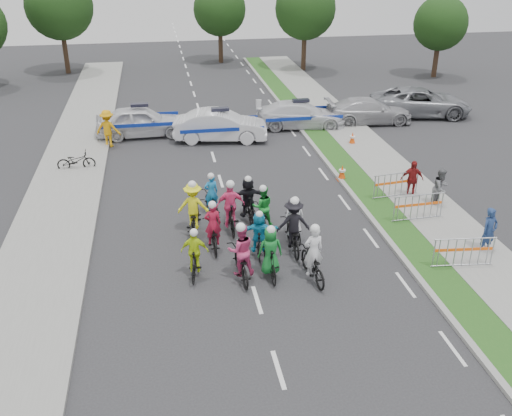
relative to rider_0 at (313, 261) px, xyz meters
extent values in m
plane|color=#28282B|center=(-1.88, -0.84, -0.64)|extent=(90.00, 90.00, 0.00)
cube|color=gray|center=(3.22, 4.16, -0.58)|extent=(0.20, 60.00, 0.12)
cube|color=#1A4C18|center=(3.92, 4.16, -0.58)|extent=(1.20, 60.00, 0.11)
cube|color=gray|center=(5.72, 4.16, -0.57)|extent=(2.40, 60.00, 0.13)
cube|color=gray|center=(-8.38, 4.16, -0.57)|extent=(3.00, 60.00, 0.13)
imported|color=black|center=(0.00, 0.01, -0.14)|extent=(0.86, 1.96, 1.00)
imported|color=white|center=(0.00, -0.04, 0.37)|extent=(0.64, 0.46, 1.66)
sphere|color=white|center=(0.00, -0.09, 1.16)|extent=(0.29, 0.29, 0.29)
imported|color=black|center=(-1.26, 0.38, -0.12)|extent=(0.52, 1.74, 1.04)
imported|color=#15782B|center=(-1.26, 0.33, 0.32)|extent=(0.77, 0.51, 1.56)
sphere|color=white|center=(-1.26, 0.28, 1.04)|extent=(0.27, 0.27, 0.27)
imported|color=black|center=(-2.16, 0.43, -0.13)|extent=(0.77, 1.96, 1.01)
imported|color=#CE3972|center=(-2.16, 0.38, 0.38)|extent=(0.85, 0.68, 1.68)
sphere|color=white|center=(-2.16, 0.33, 1.18)|extent=(0.29, 0.29, 0.29)
imported|color=black|center=(-3.53, 0.83, -0.16)|extent=(0.76, 1.66, 0.97)
imported|color=#CEEE19|center=(-3.53, 0.78, 0.26)|extent=(0.90, 0.51, 1.45)
sphere|color=white|center=(-3.53, 0.73, 0.92)|extent=(0.25, 0.25, 0.25)
imported|color=black|center=(-0.19, 1.85, -0.12)|extent=(0.76, 1.99, 1.03)
imported|color=black|center=(-0.19, 1.80, 0.40)|extent=(1.13, 0.68, 1.72)
sphere|color=white|center=(-0.19, 1.75, 1.21)|extent=(0.30, 0.30, 0.30)
imported|color=black|center=(-1.36, 1.75, -0.17)|extent=(0.65, 1.62, 0.95)
imported|color=#1A9BC9|center=(-1.36, 1.70, 0.25)|extent=(1.36, 0.59, 1.42)
sphere|color=white|center=(-1.36, 1.65, 0.89)|extent=(0.25, 0.25, 0.25)
imported|color=black|center=(-2.80, 2.43, -0.17)|extent=(0.63, 1.77, 0.93)
imported|color=#AF1533|center=(-2.80, 2.38, 0.31)|extent=(0.57, 0.37, 1.55)
sphere|color=white|center=(-2.80, 2.33, 1.03)|extent=(0.27, 0.27, 0.27)
imported|color=black|center=(0.02, 2.56, -0.16)|extent=(0.56, 1.63, 0.96)
imported|color=silver|center=(0.02, 2.51, 0.26)|extent=(0.74, 0.51, 1.44)
sphere|color=white|center=(0.02, 2.46, 0.92)|extent=(0.25, 0.25, 0.25)
imported|color=black|center=(-0.92, 3.47, -0.18)|extent=(0.68, 1.77, 0.92)
imported|color=green|center=(-0.92, 3.42, 0.31)|extent=(0.77, 0.61, 1.53)
sphere|color=white|center=(-0.92, 3.37, 1.02)|extent=(0.27, 0.27, 0.27)
imported|color=black|center=(-2.05, 3.60, -0.07)|extent=(0.54, 1.90, 1.14)
imported|color=#FF468C|center=(-2.05, 3.55, 0.40)|extent=(1.00, 0.42, 1.71)
sphere|color=white|center=(-2.05, 3.50, 1.21)|extent=(0.30, 0.30, 0.30)
imported|color=black|center=(-3.35, 3.74, -0.12)|extent=(1.07, 2.08, 1.04)
imported|color=#FBFA1A|center=(-3.35, 3.69, 0.41)|extent=(1.22, 0.85, 1.73)
sphere|color=white|center=(-3.35, 3.64, 1.23)|extent=(0.30, 0.30, 0.30)
imported|color=black|center=(-1.30, 4.37, -0.13)|extent=(0.56, 1.72, 1.02)
imported|color=black|center=(-1.30, 4.32, 0.31)|extent=(1.44, 0.52, 1.54)
sphere|color=white|center=(-1.30, 4.27, 1.02)|extent=(0.27, 0.27, 0.27)
imported|color=black|center=(-2.58, 5.05, -0.20)|extent=(0.90, 1.77, 0.89)
imported|color=#1A81C6|center=(-2.58, 5.00, 0.28)|extent=(0.60, 0.45, 1.48)
sphere|color=white|center=(-2.58, 4.95, 0.96)|extent=(0.26, 0.26, 0.26)
imported|color=silver|center=(-5.25, 14.96, 0.15)|extent=(4.72, 2.02, 1.59)
imported|color=silver|center=(-1.24, 13.52, 0.14)|extent=(4.96, 2.39, 1.57)
imported|color=silver|center=(3.34, 14.96, 0.07)|extent=(5.15, 2.75, 1.42)
imported|color=#ABABB0|center=(7.30, 15.07, 0.06)|extent=(4.94, 2.20, 1.41)
imported|color=gray|center=(10.80, 15.96, 0.16)|extent=(6.17, 3.72, 1.60)
imported|color=navy|center=(6.15, 0.55, 0.17)|extent=(0.67, 0.53, 1.63)
imported|color=slate|center=(6.21, 4.13, 0.16)|extent=(0.98, 0.92, 1.60)
imported|color=maroon|center=(5.49, 5.17, 0.15)|extent=(0.97, 0.53, 1.58)
imported|color=orange|center=(-6.84, 13.56, 0.29)|extent=(1.35, 1.01, 1.87)
cube|color=#F24C0C|center=(3.31, 7.35, -0.62)|extent=(0.40, 0.40, 0.03)
cone|color=#F24C0C|center=(3.31, 7.35, -0.29)|extent=(0.36, 0.36, 0.70)
cylinder|color=silver|center=(3.31, 7.35, -0.19)|extent=(0.29, 0.29, 0.08)
cube|color=#F24C0C|center=(5.21, 11.61, -0.62)|extent=(0.40, 0.40, 0.03)
cone|color=#F24C0C|center=(5.21, 11.61, -0.29)|extent=(0.36, 0.36, 0.70)
cylinder|color=silver|center=(5.21, 11.61, -0.19)|extent=(0.29, 0.29, 0.08)
imported|color=black|center=(-8.12, 10.57, -0.20)|extent=(1.69, 0.62, 0.88)
cylinder|color=#382619|center=(7.12, 29.16, 0.99)|extent=(0.36, 0.36, 3.25)
sphere|color=#123310|center=(7.12, 29.16, 3.91)|extent=(4.55, 4.55, 4.55)
cylinder|color=#382619|center=(16.12, 25.16, 0.74)|extent=(0.36, 0.36, 2.75)
sphere|color=#123310|center=(16.12, 25.16, 3.21)|extent=(3.85, 3.85, 3.85)
cylinder|color=#382619|center=(-10.88, 31.16, 1.11)|extent=(0.36, 0.36, 3.50)
sphere|color=#123310|center=(-10.88, 31.16, 4.26)|extent=(4.90, 4.90, 4.90)
cylinder|color=#382619|center=(1.12, 33.16, 0.86)|extent=(0.36, 0.36, 3.00)
sphere|color=#123310|center=(1.12, 33.16, 3.56)|extent=(4.20, 4.20, 4.20)
camera|label=1|loc=(-4.30, -14.45, 9.03)|focal=40.00mm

